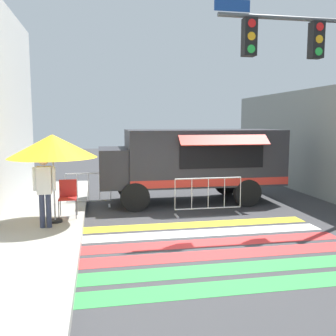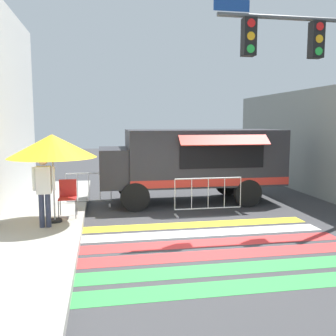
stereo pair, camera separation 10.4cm
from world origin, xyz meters
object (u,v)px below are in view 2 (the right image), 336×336
at_px(barricade_front, 208,197).
at_px(barricade_side, 89,191).
at_px(vendor_person, 44,186).
at_px(food_truck, 190,159).
at_px(patio_umbrella, 52,146).
at_px(folding_chair, 68,194).
at_px(traffic_signal_pole, 316,68).

bearing_deg(barricade_front, barricade_side, 153.96).
height_order(vendor_person, barricade_front, vendor_person).
bearing_deg(food_truck, patio_umbrella, -149.26).
relative_size(patio_umbrella, barricade_side, 1.57).
relative_size(barricade_front, barricade_side, 1.41).
distance_m(vendor_person, barricade_front, 4.62).
xyz_separation_m(folding_chair, vendor_person, (-0.46, -1.00, 0.40)).
bearing_deg(patio_umbrella, traffic_signal_pole, -6.43).
distance_m(traffic_signal_pole, barricade_side, 7.55).
xyz_separation_m(vendor_person, barricade_side, (0.96, 2.83, -0.66)).
relative_size(food_truck, traffic_signal_pole, 1.04).
bearing_deg(barricade_side, barricade_front, -26.04).
bearing_deg(barricade_front, traffic_signal_pole, -30.59).
height_order(folding_chair, barricade_side, folding_chair).
distance_m(traffic_signal_pole, vendor_person, 7.44).
bearing_deg(food_truck, barricade_front, -86.12).
distance_m(traffic_signal_pole, barricade_front, 4.52).
height_order(patio_umbrella, vendor_person, patio_umbrella).
xyz_separation_m(barricade_front, barricade_side, (-3.48, 1.70, -0.02)).
height_order(traffic_signal_pole, patio_umbrella, traffic_signal_pole).
height_order(food_truck, traffic_signal_pole, traffic_signal_pole).
distance_m(barricade_front, barricade_side, 3.87).
height_order(vendor_person, barricade_side, vendor_person).
height_order(traffic_signal_pole, barricade_front, traffic_signal_pole).
bearing_deg(traffic_signal_pole, vendor_person, 177.58).
xyz_separation_m(folding_chair, barricade_side, (0.50, 1.83, -0.25)).
xyz_separation_m(traffic_signal_pole, barricade_side, (-5.88, 3.12, -3.57)).
xyz_separation_m(folding_chair, barricade_front, (3.98, 0.13, -0.23)).
relative_size(traffic_signal_pole, vendor_person, 3.30).
relative_size(folding_chair, vendor_person, 0.57).
bearing_deg(traffic_signal_pole, barricade_front, 149.41).
bearing_deg(food_truck, folding_chair, -153.39).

